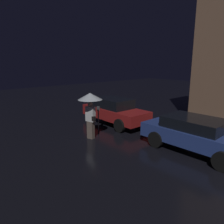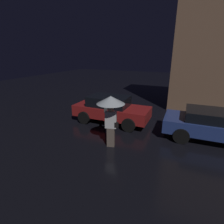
{
  "view_description": "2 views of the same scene",
  "coord_description": "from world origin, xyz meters",
  "px_view_note": "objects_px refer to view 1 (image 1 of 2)",
  "views": [
    {
      "loc": [
        0.12,
        -6.79,
        3.66
      ],
      "look_at": [
        -8.22,
        0.39,
        1.06
      ],
      "focal_mm": 35.0,
      "sensor_mm": 36.0,
      "label": 1
    },
    {
      "loc": [
        -5.33,
        -7.12,
        3.82
      ],
      "look_at": [
        -8.58,
        0.15,
        1.1
      ],
      "focal_mm": 28.0,
      "sensor_mm": 36.0,
      "label": 2
    }
  ],
  "objects_px": {
    "parked_car_blue": "(197,134)",
    "parking_meter": "(98,116)",
    "pedestrian_with_umbrella": "(90,102)",
    "parked_car_red": "(114,111)"
  },
  "relations": [
    {
      "from": "parked_car_red",
      "to": "parked_car_blue",
      "type": "relative_size",
      "value": 0.93
    },
    {
      "from": "pedestrian_with_umbrella",
      "to": "parking_meter",
      "type": "distance_m",
      "value": 1.57
    },
    {
      "from": "parked_car_blue",
      "to": "pedestrian_with_umbrella",
      "type": "relative_size",
      "value": 2.07
    },
    {
      "from": "parked_car_red",
      "to": "parking_meter",
      "type": "bearing_deg",
      "value": -74.73
    },
    {
      "from": "parked_car_blue",
      "to": "pedestrian_with_umbrella",
      "type": "xyz_separation_m",
      "value": [
        -4.08,
        -2.4,
        1.0
      ]
    },
    {
      "from": "parked_car_blue",
      "to": "parking_meter",
      "type": "bearing_deg",
      "value": -165.54
    },
    {
      "from": "pedestrian_with_umbrella",
      "to": "parked_car_blue",
      "type": "bearing_deg",
      "value": 15.65
    },
    {
      "from": "parked_car_red",
      "to": "pedestrian_with_umbrella",
      "type": "xyz_separation_m",
      "value": [
        1.14,
        -2.51,
        0.96
      ]
    },
    {
      "from": "pedestrian_with_umbrella",
      "to": "parking_meter",
      "type": "xyz_separation_m",
      "value": [
        -0.74,
        1.02,
        -0.95
      ]
    },
    {
      "from": "parked_car_red",
      "to": "pedestrian_with_umbrella",
      "type": "bearing_deg",
      "value": -65.52
    }
  ]
}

